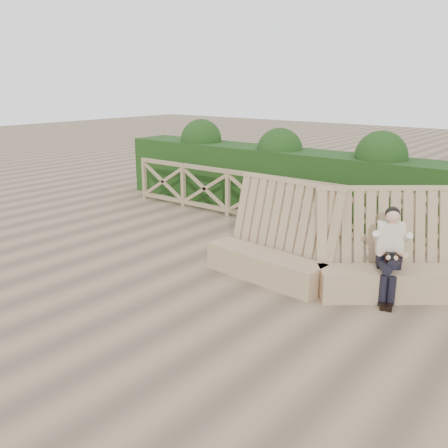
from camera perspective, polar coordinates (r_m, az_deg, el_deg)
The scene contains 5 objects.
ground at distance 8.00m, azimuth -3.09°, elevation -6.55°, with size 60.00×60.00×0.00m, color brown.
bench at distance 7.83m, azimuth 11.58°, elevation -4.27°, with size 3.83×1.93×1.57m.
woman at distance 7.57m, azimuth 18.42°, elevation -2.84°, with size 0.57×0.84×1.34m.
guardrail at distance 10.56m, azimuth 9.59°, elevation 2.02°, with size 10.10×0.09×1.10m.
hedge at distance 11.56m, azimuth 12.56°, elevation 4.07°, with size 12.00×1.20×1.50m, color black.
Camera 1 is at (4.94, -5.49, 3.06)m, focal length 40.00 mm.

